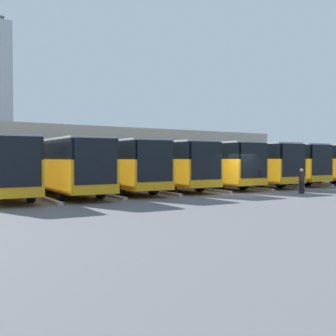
# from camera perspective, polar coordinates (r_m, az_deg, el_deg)

# --- Properties ---
(ground_plane) EXTENTS (600.00, 600.00, 0.00)m
(ground_plane) POSITION_cam_1_polar(r_m,az_deg,el_deg) (26.78, 9.80, -3.46)
(ground_plane) COLOR #5B5B60
(bus_0) EXTENTS (3.65, 12.49, 3.36)m
(bus_0) POSITION_cam_1_polar(r_m,az_deg,el_deg) (40.64, 16.44, 0.81)
(bus_0) COLOR orange
(bus_0) RESTS_ON ground_plane
(curb_divider_0) EXTENTS (0.97, 7.76, 0.15)m
(curb_divider_0) POSITION_cam_1_polar(r_m,az_deg,el_deg) (38.12, 16.86, -1.93)
(curb_divider_0) COLOR #9E9E99
(curb_divider_0) RESTS_ON ground_plane
(bus_1) EXTENTS (3.65, 12.49, 3.36)m
(bus_1) POSITION_cam_1_polar(r_m,az_deg,el_deg) (37.75, 13.00, 0.78)
(bus_1) COLOR orange
(bus_1) RESTS_ON ground_plane
(curb_divider_1) EXTENTS (0.97, 7.76, 0.15)m
(curb_divider_1) POSITION_cam_1_polar(r_m,az_deg,el_deg) (35.22, 13.21, -2.18)
(curb_divider_1) COLOR #9E9E99
(curb_divider_1) RESTS_ON ground_plane
(bus_2) EXTENTS (3.65, 12.49, 3.36)m
(bus_2) POSITION_cam_1_polar(r_m,az_deg,el_deg) (34.83, 9.31, 0.75)
(bus_2) COLOR orange
(bus_2) RESTS_ON ground_plane
(curb_divider_2) EXTENTS (0.97, 7.76, 0.15)m
(curb_divider_2) POSITION_cam_1_polar(r_m,az_deg,el_deg) (32.30, 9.24, -2.49)
(curb_divider_2) COLOR #9E9E99
(curb_divider_2) RESTS_ON ground_plane
(bus_3) EXTENTS (3.65, 12.49, 3.36)m
(bus_3) POSITION_cam_1_polar(r_m,az_deg,el_deg) (32.48, 4.37, 0.71)
(bus_3) COLOR orange
(bus_3) RESTS_ON ground_plane
(curb_divider_3) EXTENTS (0.97, 7.76, 0.15)m
(curb_divider_3) POSITION_cam_1_polar(r_m,az_deg,el_deg) (29.97, 3.88, -2.78)
(curb_divider_3) COLOR #9E9E99
(curb_divider_3) RESTS_ON ground_plane
(bus_4) EXTENTS (3.65, 12.49, 3.36)m
(bus_4) POSITION_cam_1_polar(r_m,az_deg,el_deg) (30.52, -1.43, 0.67)
(bus_4) COLOR orange
(bus_4) RESTS_ON ground_plane
(curb_divider_4) EXTENTS (0.97, 7.76, 0.15)m
(curb_divider_4) POSITION_cam_1_polar(r_m,az_deg,el_deg) (28.06, -2.49, -3.07)
(curb_divider_4) COLOR #9E9E99
(curb_divider_4) RESTS_ON ground_plane
(bus_5) EXTENTS (3.65, 12.49, 3.36)m
(bus_5) POSITION_cam_1_polar(r_m,az_deg,el_deg) (28.57, -7.59, 0.60)
(bus_5) COLOR orange
(bus_5) RESTS_ON ground_plane
(curb_divider_5) EXTENTS (0.97, 7.76, 0.15)m
(curb_divider_5) POSITION_cam_1_polar(r_m,az_deg,el_deg) (26.19, -9.30, -3.41)
(curb_divider_5) COLOR #9E9E99
(curb_divider_5) RESTS_ON ground_plane
(bus_6) EXTENTS (3.65, 12.49, 3.36)m
(bus_6) POSITION_cam_1_polar(r_m,az_deg,el_deg) (26.70, -14.31, 0.51)
(bus_6) COLOR orange
(bus_6) RESTS_ON ground_plane
(curb_divider_6) EXTENTS (0.97, 7.76, 0.15)m
(curb_divider_6) POSITION_cam_1_polar(r_m,az_deg,el_deg) (24.44, -16.81, -3.80)
(curb_divider_6) COLOR #9E9E99
(curb_divider_6) RESTS_ON ground_plane
(pedestrian) EXTENTS (0.47, 0.47, 1.58)m
(pedestrian) POSITION_cam_1_polar(r_m,az_deg,el_deg) (27.88, 17.66, -1.57)
(pedestrian) COLOR black
(pedestrian) RESTS_ON ground_plane
(station_building) EXTENTS (44.68, 13.60, 5.27)m
(station_building) POSITION_cam_1_polar(r_m,az_deg,el_deg) (45.63, -11.00, 1.90)
(station_building) COLOR #A8A399
(station_building) RESTS_ON ground_plane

